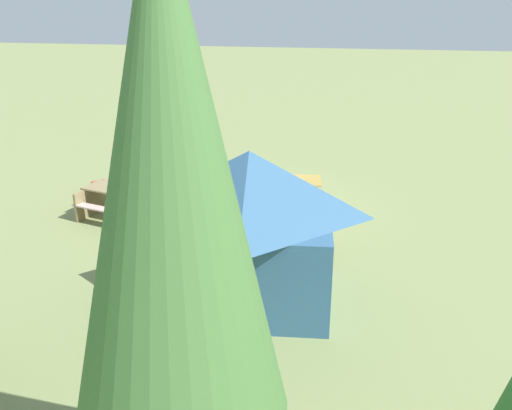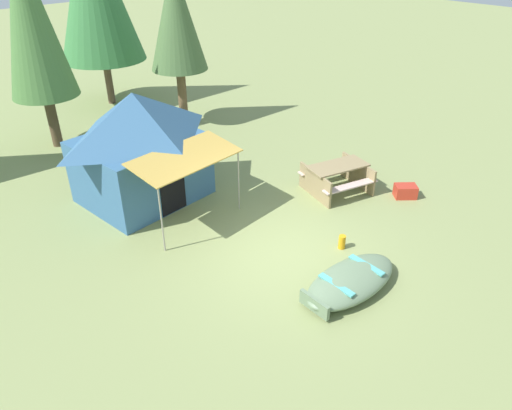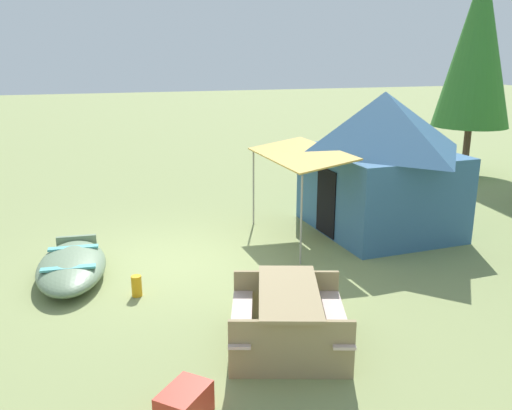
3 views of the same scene
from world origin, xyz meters
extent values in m
plane|color=#838F56|center=(0.00, 0.00, 0.00)|extent=(80.00, 80.00, 0.00)
ellipsoid|color=slate|center=(0.17, -1.77, 0.20)|extent=(2.40, 1.22, 0.40)
ellipsoid|color=#232B20|center=(0.17, -1.77, 0.23)|extent=(2.20, 1.08, 0.15)
cube|color=#50A9A7|center=(0.64, -1.79, 0.36)|extent=(0.18, 0.84, 0.04)
cube|color=#50A9A7|center=(-0.30, -1.75, 0.36)|extent=(0.18, 0.84, 0.04)
cube|color=slate|center=(-0.91, -1.72, 0.22)|extent=(0.12, 0.71, 0.31)
cube|color=#356088|center=(-0.75, 4.36, 0.85)|extent=(3.07, 2.66, 1.70)
pyramid|color=#356088|center=(-0.75, 4.36, 2.28)|extent=(3.32, 2.87, 1.18)
cube|color=black|center=(-0.66, 3.13, 0.71)|extent=(0.76, 0.09, 1.36)
cube|color=gold|center=(-0.62, 2.53, 1.75)|extent=(2.69, 1.40, 0.20)
cylinder|color=gray|center=(0.64, 2.10, 0.81)|extent=(0.04, 0.04, 1.61)
cylinder|color=gray|center=(-1.79, 1.92, 0.81)|extent=(0.04, 0.04, 1.61)
cube|color=#927D55|center=(3.21, 0.98, 0.76)|extent=(1.77, 1.18, 0.04)
cube|color=beige|center=(3.38, 1.55, 0.44)|extent=(1.63, 0.71, 0.04)
cube|color=beige|center=(3.05, 0.40, 0.44)|extent=(1.63, 0.71, 0.04)
cube|color=#927D55|center=(3.90, 0.77, 0.37)|extent=(0.47, 1.41, 0.74)
cube|color=#927D55|center=(2.53, 1.18, 0.37)|extent=(0.47, 1.41, 0.74)
cube|color=red|center=(4.29, -0.53, 0.17)|extent=(0.68, 0.67, 0.35)
cylinder|color=orange|center=(1.17, -0.79, 0.17)|extent=(0.21, 0.21, 0.33)
cone|color=#49763B|center=(-0.96, 9.31, 4.04)|extent=(2.04, 2.04, 4.67)
camera|label=1|loc=(-2.38, 13.65, 5.55)|focal=40.20mm
camera|label=2|loc=(-6.37, -5.82, 6.43)|focal=33.50mm
camera|label=3|loc=(9.14, -1.15, 3.70)|focal=38.42mm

